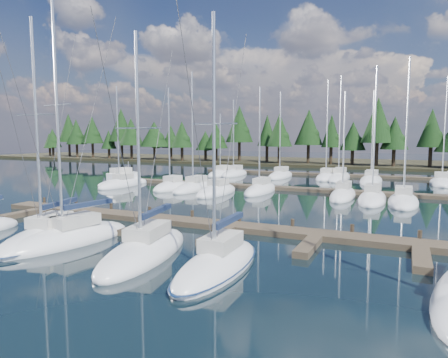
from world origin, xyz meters
The scene contains 11 objects.
ground centered at (0.00, 30.00, 0.00)m, with size 260.00×260.00×0.00m, color black.
far_shore centered at (0.00, 90.00, 0.30)m, with size 220.00×30.00×0.60m, color #2B2818.
main_dock centered at (0.00, 17.36, 0.20)m, with size 44.00×6.13×0.90m.
back_docks centered at (0.00, 49.58, 0.20)m, with size 50.00×21.80×0.40m.
front_sailboat_1 centered at (-9.42, 9.88, 0.28)m, with size 4.83×9.22×14.44m.
front_sailboat_2 centered at (-7.99, 10.37, 0.29)m, with size 4.47×9.23×15.48m.
front_sailboat_3 centered at (-2.03, 10.03, 0.28)m, with size 4.52×9.77×12.87m.
front_sailboat_4 centered at (2.68, 9.61, 0.28)m, with size 2.94×8.71×13.15m.
back_sailboat_rows centered at (-0.07, 44.73, 0.26)m, with size 46.77×32.91×16.57m.
motor_yacht_left centered at (-24.45, 36.27, 0.43)m, with size 5.28×8.10×3.84m.
tree_line centered at (-1.59, 80.26, 7.62)m, with size 185.26×11.91×13.88m.
Camera 1 is at (10.99, -7.89, 6.66)m, focal length 32.00 mm.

